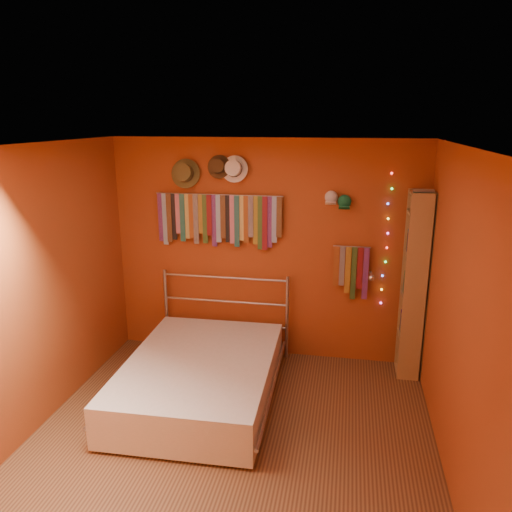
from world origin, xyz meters
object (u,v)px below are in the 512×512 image
Objects in this scene: tie_rack at (218,218)px; reading_lamp at (371,277)px; bookshelf at (418,285)px; bed at (200,377)px.

reading_lamp is (1.70, -0.16, -0.54)m from tie_rack.
bookshelf is (0.48, 0.00, -0.06)m from reading_lamp.
bed is (0.07, -1.07, -1.39)m from tie_rack.
bed is (-1.63, -0.91, -0.85)m from reading_lamp.
bed is (-2.11, -0.91, -0.79)m from bookshelf.
tie_rack is at bearing 92.46° from bed.
tie_rack is 1.75m from bed.
tie_rack is 0.71× the size of bed.
bookshelf is at bearing 0.09° from reading_lamp.
bookshelf is at bearing -4.06° from tie_rack.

